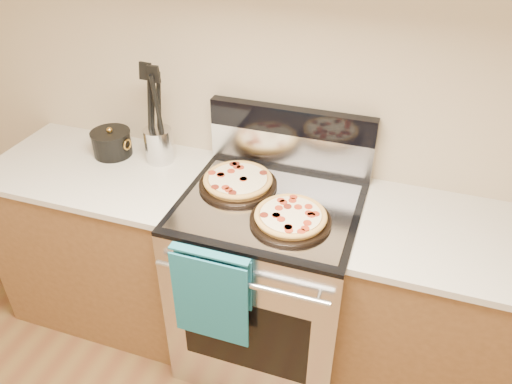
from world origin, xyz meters
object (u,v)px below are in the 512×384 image
(range_body, at_px, (268,283))
(saucepan, at_px, (112,144))
(utensil_crock, at_px, (159,145))
(pepperoni_pizza_front, at_px, (291,217))
(pepperoni_pizza_back, at_px, (238,181))

(range_body, height_order, saucepan, saucepan)
(range_body, relative_size, utensil_crock, 5.40)
(utensil_crock, bearing_deg, pepperoni_pizza_front, -21.62)
(pepperoni_pizza_back, relative_size, saucepan, 1.83)
(range_body, xyz_separation_m, pepperoni_pizza_front, (0.12, -0.11, 0.50))
(pepperoni_pizza_back, height_order, pepperoni_pizza_front, pepperoni_pizza_back)
(saucepan, bearing_deg, pepperoni_pizza_front, -15.29)
(range_body, relative_size, pepperoni_pizza_back, 2.64)
(utensil_crock, relative_size, saucepan, 0.89)
(range_body, relative_size, saucepan, 4.83)
(range_body, xyz_separation_m, utensil_crock, (-0.61, 0.18, 0.54))
(pepperoni_pizza_back, distance_m, pepperoni_pizza_front, 0.34)
(pepperoni_pizza_front, relative_size, utensil_crock, 1.94)
(pepperoni_pizza_front, distance_m, utensil_crock, 0.79)
(pepperoni_pizza_back, height_order, saucepan, saucepan)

